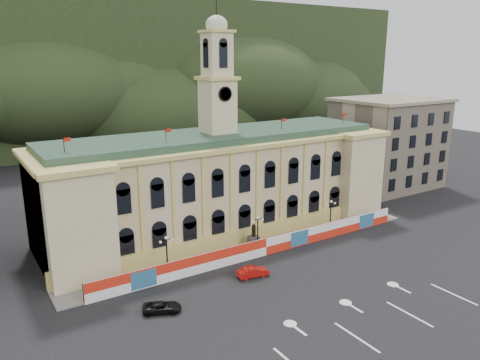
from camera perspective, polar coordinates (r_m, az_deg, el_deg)
ground at (r=56.32m, az=12.37°, el=-14.16°), size 260.00×260.00×0.00m
lane_markings at (r=53.44m, az=16.29°, el=-16.14°), size 26.00×10.00×0.02m
hill_ridge at (r=160.31m, az=-20.15°, el=11.31°), size 230.00×80.00×64.00m
city_hall at (r=73.87m, az=-2.50°, el=-0.17°), size 56.20×17.60×37.10m
side_building_right at (r=103.66m, az=17.56°, el=4.37°), size 21.00×17.00×18.60m
hoarding_fence at (r=66.06m, az=3.17°, el=-8.10°), size 50.00×0.44×2.50m
pavement at (r=68.50m, az=1.79°, el=-8.28°), size 56.00×5.50×0.16m
statue at (r=68.27m, az=1.68°, el=-7.35°), size 1.40×1.40×3.72m
lamp_left at (r=60.48m, az=-8.91°, el=-8.63°), size 1.96×0.44×5.15m
lamp_center at (r=66.81m, az=2.17°, el=-6.13°), size 1.96×0.44×5.15m
lamp_right at (r=75.24m, az=10.99°, el=-3.95°), size 1.96×0.44×5.15m
red_sedan at (r=60.09m, az=1.59°, el=-11.11°), size 2.73×4.59×1.36m
black_suv at (r=53.34m, az=-9.50°, el=-15.04°), size 5.13×5.68×1.17m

